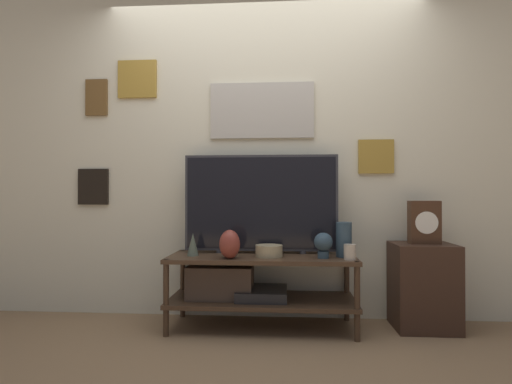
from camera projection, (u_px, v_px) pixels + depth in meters
name	position (u px, v px, depth m)	size (l,w,h in m)	color
ground_plane	(259.00, 343.00, 2.59)	(12.00, 12.00, 0.00)	#846647
wall_back	(263.00, 146.00, 3.19)	(6.40, 0.08, 2.70)	beige
media_console	(247.00, 282.00, 2.89)	(1.34, 0.50, 0.52)	#422D1E
television	(261.00, 203.00, 3.00)	(1.15, 0.05, 0.74)	#333338
vase_urn_stoneware	(230.00, 244.00, 2.74)	(0.14, 0.14, 0.20)	brown
vase_slim_bronze	(193.00, 244.00, 2.87)	(0.08, 0.08, 0.16)	#4C5647
vase_tall_ceramic	(344.00, 240.00, 2.81)	(0.11, 0.11, 0.25)	#2D4251
vase_wide_bowl	(269.00, 251.00, 2.82)	(0.19, 0.19, 0.08)	tan
candle_jar	(350.00, 252.00, 2.69)	(0.08, 0.08, 0.10)	#C1B29E
decorative_bust	(323.00, 243.00, 2.76)	(0.13, 0.13, 0.18)	#2D4251
side_table	(423.00, 286.00, 2.86)	(0.43, 0.37, 0.61)	#382319
mantel_clock	(424.00, 222.00, 2.87)	(0.21, 0.11, 0.31)	#422819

